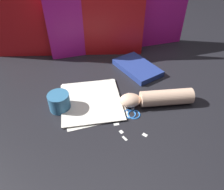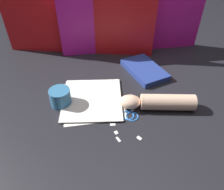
# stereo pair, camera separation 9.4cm
# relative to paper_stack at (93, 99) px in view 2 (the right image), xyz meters

# --- Properties ---
(ground_plane) EXTENTS (6.00, 6.00, 0.00)m
(ground_plane) POSITION_rel_paper_stack_xyz_m (0.08, -0.02, -0.00)
(ground_plane) COLOR black
(backdrop_panel_left) EXTENTS (0.86, 0.17, 0.40)m
(backdrop_panel_left) POSITION_rel_paper_stack_xyz_m (-0.07, 0.45, 0.20)
(backdrop_panel_left) COLOR red
(backdrop_panel_left) RESTS_ON ground_plane
(backdrop_panel_center) EXTENTS (0.83, 0.08, 0.39)m
(backdrop_panel_center) POSITION_rel_paper_stack_xyz_m (0.24, 0.45, 0.19)
(backdrop_panel_center) COLOR #D81E9E
(backdrop_panel_center) RESTS_ON ground_plane
(paper_stack) EXTENTS (0.29, 0.31, 0.01)m
(paper_stack) POSITION_rel_paper_stack_xyz_m (0.00, 0.00, 0.00)
(paper_stack) COLOR white
(paper_stack) RESTS_ON ground_plane
(book_closed) EXTENTS (0.24, 0.30, 0.03)m
(book_closed) POSITION_rel_paper_stack_xyz_m (0.28, 0.21, 0.01)
(book_closed) COLOR navy
(book_closed) RESTS_ON ground_plane
(scissors) EXTENTS (0.13, 0.17, 0.01)m
(scissors) POSITION_rel_paper_stack_xyz_m (0.17, -0.10, -0.00)
(scissors) COLOR silver
(scissors) RESTS_ON ground_plane
(hand_forearm) EXTENTS (0.33, 0.10, 0.07)m
(hand_forearm) POSITION_rel_paper_stack_xyz_m (0.29, -0.08, 0.03)
(hand_forearm) COLOR beige
(hand_forearm) RESTS_ON ground_plane
(paper_scrap_near) EXTENTS (0.02, 0.02, 0.00)m
(paper_scrap_near) POSITION_rel_paper_stack_xyz_m (0.18, -0.24, -0.00)
(paper_scrap_near) COLOR white
(paper_scrap_near) RESTS_ON ground_plane
(paper_scrap_mid) EXTENTS (0.02, 0.01, 0.00)m
(paper_scrap_mid) POSITION_rel_paper_stack_xyz_m (0.08, -0.16, -0.00)
(paper_scrap_mid) COLOR white
(paper_scrap_mid) RESTS_ON ground_plane
(paper_scrap_far) EXTENTS (0.02, 0.03, 0.00)m
(paper_scrap_far) POSITION_rel_paper_stack_xyz_m (0.09, -0.24, -0.00)
(paper_scrap_far) COLOR white
(paper_scrap_far) RESTS_ON ground_plane
(paper_scrap_side) EXTENTS (0.02, 0.02, 0.00)m
(paper_scrap_side) POSITION_rel_paper_stack_xyz_m (0.09, -0.20, -0.00)
(paper_scrap_side) COLOR white
(paper_scrap_side) RESTS_ON ground_plane
(mug) EXTENTS (0.09, 0.09, 0.08)m
(mug) POSITION_rel_paper_stack_xyz_m (-0.14, -0.02, 0.03)
(mug) COLOR teal
(mug) RESTS_ON ground_plane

